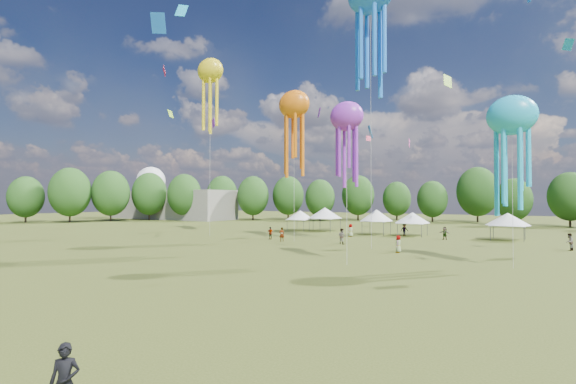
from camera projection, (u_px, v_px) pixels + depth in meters
The scene contains 10 objects.
ground at pixel (16, 335), 16.40m from camera, with size 300.00×300.00×0.00m, color #384416.
observer_main at pixel (65, 383), 9.94m from camera, with size 0.71×0.46×1.94m, color black.
spectator_near at pixel (342, 236), 49.62m from camera, with size 0.94×0.73×1.93m, color gray.
spectators_far at pixel (403, 234), 53.49m from camera, with size 35.32×20.61×1.90m.
festival_tents at pixel (378, 216), 64.20m from camera, with size 37.94×7.51×4.12m.
show_kites at pixel (319, 77), 48.23m from camera, with size 44.73×16.59×30.94m.
small_kites at pixel (374, 12), 51.51m from camera, with size 76.09×52.88×45.92m.
treeline at pixel (395, 194), 71.48m from camera, with size 201.57×95.24×13.43m.
hangar at pixel (171, 205), 115.74m from camera, with size 40.00×12.00×8.00m, color gray.
radome at pixel (151, 186), 129.45m from camera, with size 9.00×9.00×16.00m.
Camera 1 is at (18.16, -8.07, 5.49)m, focal length 25.21 mm.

